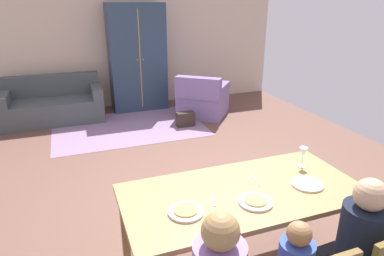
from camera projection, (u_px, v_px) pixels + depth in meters
name	position (u px, v px, depth m)	size (l,w,h in m)	color
ground_plane	(174.00, 169.00, 4.60)	(6.67, 6.51, 0.02)	brown
back_wall	(125.00, 41.00, 7.02)	(6.67, 0.10, 2.70)	beige
dining_table	(243.00, 199.00, 2.64)	(1.87, 0.90, 0.76)	#9F794A
plate_near_man	(186.00, 212.00, 2.34)	(0.25, 0.25, 0.02)	silver
pizza_near_man	(186.00, 210.00, 2.34)	(0.17, 0.17, 0.01)	gold
plate_near_child	(256.00, 202.00, 2.46)	(0.25, 0.25, 0.02)	white
pizza_near_child	(256.00, 200.00, 2.45)	(0.17, 0.17, 0.01)	gold
plate_near_woman	(307.00, 184.00, 2.70)	(0.25, 0.25, 0.02)	white
wine_glass	(303.00, 153.00, 2.95)	(0.07, 0.07, 0.19)	silver
fork	(213.00, 201.00, 2.48)	(0.02, 0.15, 0.01)	silver
knife	(256.00, 181.00, 2.76)	(0.01, 0.17, 0.01)	silver
person_woman	(353.00, 254.00, 2.31)	(0.30, 0.41, 1.11)	#2B3844
area_rug	(129.00, 127.00, 6.10)	(2.60, 1.80, 0.01)	gray
couch	(54.00, 105.00, 6.34)	(1.75, 0.86, 0.82)	#434B4D
armchair	(203.00, 100.00, 6.61)	(1.20, 1.20, 0.82)	slate
armoire	(137.00, 58.00, 6.84)	(1.10, 0.59, 2.10)	#2A3D53
handbag	(185.00, 119.00, 6.11)	(0.32, 0.16, 0.26)	#30261D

